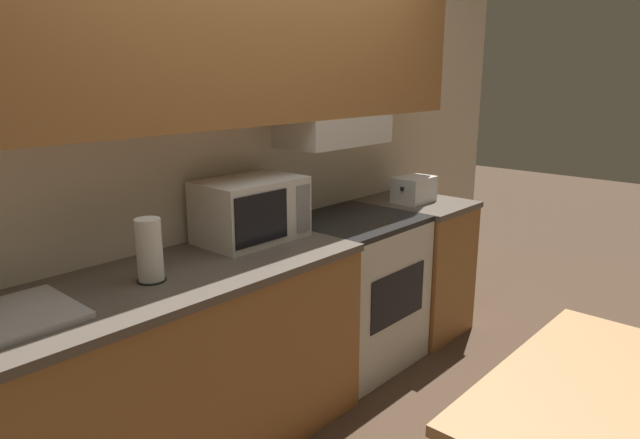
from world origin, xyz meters
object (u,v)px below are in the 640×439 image
paper_towel_roll (149,250)px  sink_basin (3,318)px  stove_range (353,290)px  dining_table (602,425)px  microwave (251,210)px  toaster (414,189)px

paper_towel_roll → sink_basin: bearing=178.1°
stove_range → dining_table: bearing=-115.5°
microwave → dining_table: (-0.08, -1.70, -0.39)m
microwave → paper_towel_roll: microwave is taller
dining_table → toaster: bearing=49.4°
stove_range → paper_towel_roll: (-1.33, -0.03, 0.57)m
microwave → sink_basin: 1.22m
paper_towel_roll → toaster: bearing=0.3°
microwave → toaster: bearing=-6.0°
stove_range → paper_towel_roll: paper_towel_roll is taller
microwave → dining_table: size_ratio=0.49×
microwave → paper_towel_roll: bearing=-167.8°
microwave → sink_basin: (-1.21, -0.12, -0.13)m
sink_basin → dining_table: (1.13, -1.57, -0.26)m
stove_range → sink_basin: sink_basin is taller
stove_range → paper_towel_roll: 1.45m
stove_range → sink_basin: 1.94m
microwave → paper_towel_roll: size_ratio=2.02×
stove_range → toaster: 0.79m
microwave → toaster: 1.27m
sink_basin → paper_towel_roll: 0.56m
toaster → paper_towel_roll: paper_towel_roll is taller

